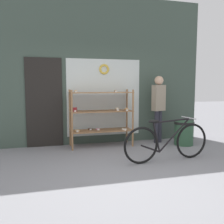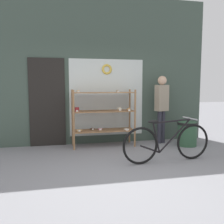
{
  "view_description": "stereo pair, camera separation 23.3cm",
  "coord_description": "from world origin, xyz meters",
  "px_view_note": "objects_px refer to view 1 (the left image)",
  "views": [
    {
      "loc": [
        -1.24,
        -3.69,
        1.48
      ],
      "look_at": [
        0.02,
        0.99,
        0.94
      ],
      "focal_mm": 40.0,
      "sensor_mm": 36.0,
      "label": 1
    },
    {
      "loc": [
        -1.02,
        -3.74,
        1.48
      ],
      "look_at": [
        0.02,
        0.99,
        0.94
      ],
      "focal_mm": 40.0,
      "sensor_mm": 36.0,
      "label": 2
    }
  ],
  "objects_px": {
    "display_case": "(101,113)",
    "trash_bin": "(184,132)",
    "pedestrian": "(159,104)",
    "bicycle": "(167,142)"
  },
  "relations": [
    {
      "from": "display_case",
      "to": "bicycle",
      "type": "bearing_deg",
      "value": -56.36
    },
    {
      "from": "bicycle",
      "to": "pedestrian",
      "type": "bearing_deg",
      "value": 65.97
    },
    {
      "from": "bicycle",
      "to": "trash_bin",
      "type": "xyz_separation_m",
      "value": [
        1.02,
        1.07,
        -0.06
      ]
    },
    {
      "from": "display_case",
      "to": "bicycle",
      "type": "height_order",
      "value": "display_case"
    },
    {
      "from": "display_case",
      "to": "trash_bin",
      "type": "distance_m",
      "value": 2.09
    },
    {
      "from": "pedestrian",
      "to": "display_case",
      "type": "bearing_deg",
      "value": 162.44
    },
    {
      "from": "pedestrian",
      "to": "trash_bin",
      "type": "relative_size",
      "value": 2.93
    },
    {
      "from": "pedestrian",
      "to": "trash_bin",
      "type": "distance_m",
      "value": 0.94
    },
    {
      "from": "pedestrian",
      "to": "bicycle",
      "type": "bearing_deg",
      "value": -126.71
    },
    {
      "from": "display_case",
      "to": "pedestrian",
      "type": "relative_size",
      "value": 0.88
    }
  ]
}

